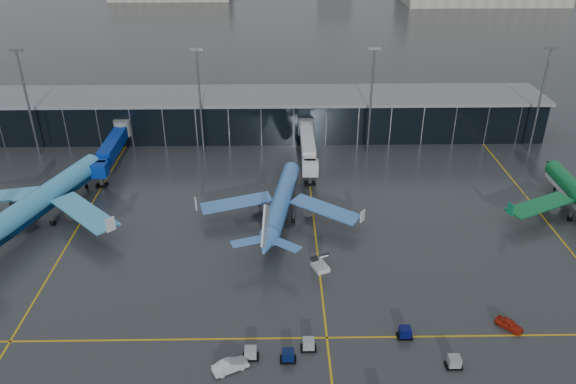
{
  "coord_description": "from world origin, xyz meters",
  "views": [
    {
      "loc": [
        3.4,
        -75.64,
        56.26
      ],
      "look_at": [
        5.0,
        18.0,
        6.0
      ],
      "focal_mm": 35.0,
      "sensor_mm": 36.0,
      "label": 1
    }
  ],
  "objects_px": {
    "airliner_klm_near": "(281,191)",
    "mobile_airstair": "(320,265)",
    "baggage_carts": "(347,358)",
    "service_van_white": "(230,366)",
    "service_van_red": "(509,324)",
    "airliner_arkefly": "(40,187)"
  },
  "relations": [
    {
      "from": "mobile_airstair",
      "to": "service_van_white",
      "type": "distance_m",
      "value": 26.28
    },
    {
      "from": "airliner_arkefly",
      "to": "service_van_white",
      "type": "height_order",
      "value": "airliner_arkefly"
    },
    {
      "from": "airliner_arkefly",
      "to": "service_van_white",
      "type": "distance_m",
      "value": 56.3
    },
    {
      "from": "service_van_red",
      "to": "mobile_airstair",
      "type": "bearing_deg",
      "value": 108.94
    },
    {
      "from": "baggage_carts",
      "to": "service_van_white",
      "type": "height_order",
      "value": "baggage_carts"
    },
    {
      "from": "baggage_carts",
      "to": "service_van_red",
      "type": "distance_m",
      "value": 25.17
    },
    {
      "from": "baggage_carts",
      "to": "mobile_airstair",
      "type": "relative_size",
      "value": 7.76
    },
    {
      "from": "baggage_carts",
      "to": "service_van_red",
      "type": "relative_size",
      "value": 7.25
    },
    {
      "from": "service_van_white",
      "to": "service_van_red",
      "type": "bearing_deg",
      "value": -106.21
    },
    {
      "from": "airliner_klm_near",
      "to": "baggage_carts",
      "type": "distance_m",
      "value": 40.0
    },
    {
      "from": "baggage_carts",
      "to": "service_van_white",
      "type": "bearing_deg",
      "value": -175.71
    },
    {
      "from": "airliner_arkefly",
      "to": "mobile_airstair",
      "type": "bearing_deg",
      "value": -0.84
    },
    {
      "from": "mobile_airstair",
      "to": "airliner_arkefly",
      "type": "bearing_deg",
      "value": 138.94
    },
    {
      "from": "airliner_klm_near",
      "to": "baggage_carts",
      "type": "height_order",
      "value": "airliner_klm_near"
    },
    {
      "from": "airliner_klm_near",
      "to": "mobile_airstair",
      "type": "xyz_separation_m",
      "value": [
        6.4,
        -17.37,
        -4.97
      ]
    },
    {
      "from": "airliner_arkefly",
      "to": "service_van_red",
      "type": "bearing_deg",
      "value": -4.68
    },
    {
      "from": "baggage_carts",
      "to": "service_van_white",
      "type": "relative_size",
      "value": 6.06
    },
    {
      "from": "baggage_carts",
      "to": "service_van_white",
      "type": "distance_m",
      "value": 15.7
    },
    {
      "from": "baggage_carts",
      "to": "airliner_arkefly",
      "type": "bearing_deg",
      "value": 144.25
    },
    {
      "from": "service_van_white",
      "to": "baggage_carts",
      "type": "bearing_deg",
      "value": -112.5
    },
    {
      "from": "service_van_white",
      "to": "mobile_airstair",
      "type": "bearing_deg",
      "value": -57.63
    },
    {
      "from": "service_van_red",
      "to": "service_van_white",
      "type": "xyz_separation_m",
      "value": [
        -40.02,
        -7.48,
        0.11
      ]
    }
  ]
}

